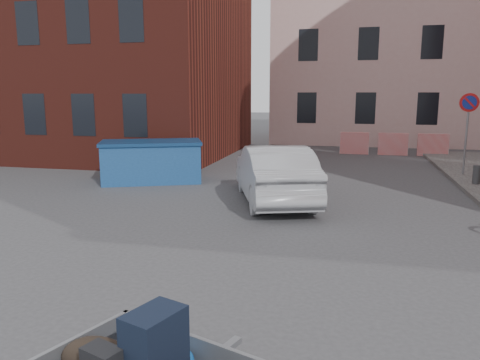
# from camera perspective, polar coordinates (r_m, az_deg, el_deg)

# --- Properties ---
(ground) EXTENTS (120.00, 120.00, 0.00)m
(ground) POSITION_cam_1_polar(r_m,az_deg,el_deg) (7.94, -4.58, -9.92)
(ground) COLOR #38383A
(ground) RESTS_ON ground
(building_pink) EXTENTS (16.00, 8.00, 14.00)m
(building_pink) POSITION_cam_1_polar(r_m,az_deg,el_deg) (29.61, 21.43, 18.08)
(building_pink) COLOR #CDA49E
(building_pink) RESTS_ON ground
(far_building) EXTENTS (6.00, 6.00, 8.00)m
(far_building) POSITION_cam_1_polar(r_m,az_deg,el_deg) (36.67, -24.71, 11.54)
(far_building) COLOR maroon
(far_building) RESTS_ON ground
(no_parking_sign) EXTENTS (0.60, 0.09, 2.65)m
(no_parking_sign) POSITION_cam_1_polar(r_m,az_deg,el_deg) (16.98, 26.04, 6.94)
(no_parking_sign) COLOR gray
(no_parking_sign) RESTS_ON sidewalk
(barriers) EXTENTS (4.70, 0.18, 1.00)m
(barriers) POSITION_cam_1_polar(r_m,az_deg,el_deg) (22.27, 18.15, 4.18)
(barriers) COLOR red
(barriers) RESTS_ON ground
(dumpster) EXTENTS (3.47, 2.67, 1.30)m
(dumpster) POSITION_cam_1_polar(r_m,az_deg,el_deg) (15.02, -10.72, 2.26)
(dumpster) COLOR #1E4D8E
(dumpster) RESTS_ON ground
(silver_car) EXTENTS (2.94, 4.72, 1.47)m
(silver_car) POSITION_cam_1_polar(r_m,az_deg,el_deg) (12.07, 4.17, 0.81)
(silver_car) COLOR #9FA1A6
(silver_car) RESTS_ON ground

